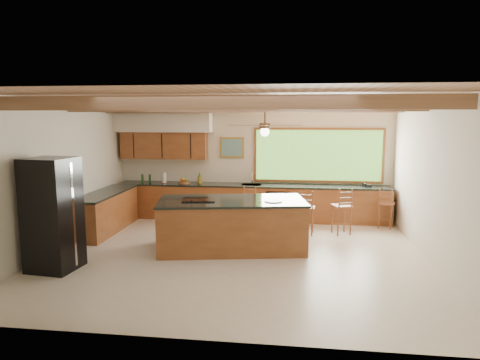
# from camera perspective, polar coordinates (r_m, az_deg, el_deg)

# --- Properties ---
(ground) EXTENTS (7.20, 7.20, 0.00)m
(ground) POSITION_cam_1_polar(r_m,az_deg,el_deg) (8.44, -0.48, -9.90)
(ground) COLOR beige
(ground) RESTS_ON ground
(room_shell) EXTENTS (7.27, 6.54, 3.02)m
(room_shell) POSITION_cam_1_polar(r_m,az_deg,el_deg) (8.69, -1.04, 5.53)
(room_shell) COLOR beige
(room_shell) RESTS_ON ground
(counter_run) EXTENTS (7.12, 3.10, 1.22)m
(counter_run) POSITION_cam_1_polar(r_m,az_deg,el_deg) (10.85, -3.00, -3.23)
(counter_run) COLOR brown
(counter_run) RESTS_ON ground
(island) EXTENTS (3.10, 1.85, 1.03)m
(island) POSITION_cam_1_polar(r_m,az_deg,el_deg) (8.65, -1.10, -5.93)
(island) COLOR brown
(island) RESTS_ON ground
(refrigerator) EXTENTS (0.84, 0.82, 1.96)m
(refrigerator) POSITION_cam_1_polar(r_m,az_deg,el_deg) (8.09, -23.70, -4.21)
(refrigerator) COLOR black
(refrigerator) RESTS_ON ground
(bar_stool_a) EXTENTS (0.46, 0.46, 1.04)m
(bar_stool_a) POSITION_cam_1_polar(r_m,az_deg,el_deg) (10.26, 1.60, -3.03)
(bar_stool_a) COLOR brown
(bar_stool_a) RESTS_ON ground
(bar_stool_b) EXTENTS (0.41, 0.41, 1.02)m
(bar_stool_b) POSITION_cam_1_polar(r_m,az_deg,el_deg) (9.77, 8.85, -3.79)
(bar_stool_b) COLOR brown
(bar_stool_b) RESTS_ON ground
(bar_stool_c) EXTENTS (0.50, 0.50, 1.08)m
(bar_stool_c) POSITION_cam_1_polar(r_m,az_deg,el_deg) (9.93, 13.45, -3.52)
(bar_stool_c) COLOR brown
(bar_stool_c) RESTS_ON ground
(bar_stool_d) EXTENTS (0.46, 0.46, 0.99)m
(bar_stool_d) POSITION_cam_1_polar(r_m,az_deg,el_deg) (10.77, 19.00, -3.12)
(bar_stool_d) COLOR brown
(bar_stool_d) RESTS_ON ground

